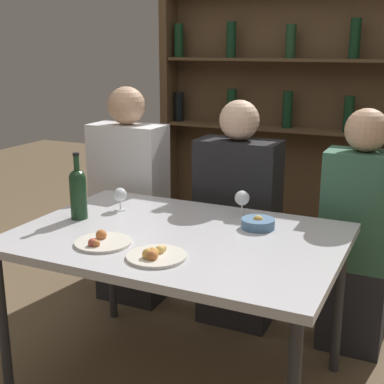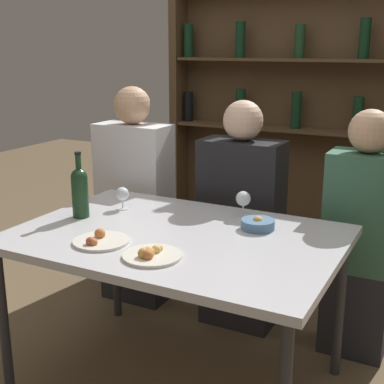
% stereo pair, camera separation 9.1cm
% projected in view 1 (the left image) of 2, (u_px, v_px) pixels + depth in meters
% --- Properties ---
extents(ground_plane, '(10.00, 10.00, 0.00)m').
position_uv_depth(ground_plane, '(179.00, 384.00, 2.46)').
color(ground_plane, brown).
extents(dining_table, '(1.37, 0.95, 0.73)m').
position_uv_depth(dining_table, '(178.00, 246.00, 2.29)').
color(dining_table, silver).
rests_on(dining_table, ground_plane).
extents(wine_rack_wall, '(1.88, 0.21, 2.15)m').
position_uv_depth(wine_rack_wall, '(289.00, 105.00, 3.68)').
color(wine_rack_wall, '#4C3823').
rests_on(wine_rack_wall, ground_plane).
extents(wine_bottle, '(0.08, 0.08, 0.31)m').
position_uv_depth(wine_bottle, '(78.00, 191.00, 2.44)').
color(wine_bottle, '#19381E').
rests_on(wine_bottle, dining_table).
extents(wine_glass_0, '(0.07, 0.07, 0.11)m').
position_uv_depth(wine_glass_0, '(120.00, 195.00, 2.59)').
color(wine_glass_0, silver).
rests_on(wine_glass_0, dining_table).
extents(wine_glass_1, '(0.07, 0.07, 0.12)m').
position_uv_depth(wine_glass_1, '(242.00, 199.00, 2.49)').
color(wine_glass_1, silver).
rests_on(wine_glass_1, dining_table).
extents(food_plate_0, '(0.23, 0.23, 0.05)m').
position_uv_depth(food_plate_0, '(155.00, 255.00, 2.01)').
color(food_plate_0, silver).
rests_on(food_plate_0, dining_table).
extents(food_plate_1, '(0.23, 0.23, 0.05)m').
position_uv_depth(food_plate_1, '(102.00, 242.00, 2.15)').
color(food_plate_1, silver).
rests_on(food_plate_1, dining_table).
extents(snack_bowl, '(0.15, 0.15, 0.06)m').
position_uv_depth(snack_bowl, '(258.00, 223.00, 2.34)').
color(snack_bowl, '#4C7299').
rests_on(snack_bowl, dining_table).
extents(seated_person_left, '(0.43, 0.22, 1.29)m').
position_uv_depth(seated_person_left, '(130.00, 203.00, 3.15)').
color(seated_person_left, '#26262B').
rests_on(seated_person_left, ground_plane).
extents(seated_person_center, '(0.44, 0.22, 1.24)m').
position_uv_depth(seated_person_center, '(237.00, 223.00, 2.88)').
color(seated_person_center, '#26262B').
rests_on(seated_person_center, ground_plane).
extents(seated_person_right, '(0.35, 0.22, 1.23)m').
position_uv_depth(seated_person_right, '(357.00, 240.00, 2.62)').
color(seated_person_right, '#26262B').
rests_on(seated_person_right, ground_plane).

